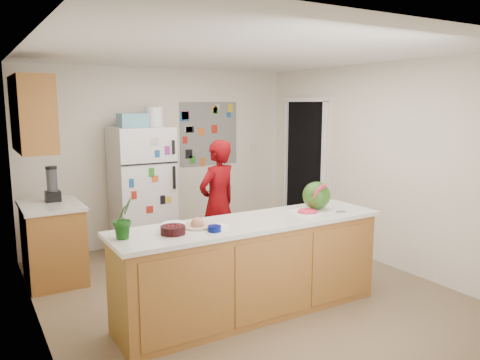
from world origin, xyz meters
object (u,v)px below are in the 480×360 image
refrigerator (142,190)px  cherry_bowl (173,230)px  person (218,203)px  watermelon (316,195)px

refrigerator → cherry_bowl: refrigerator is taller
person → watermelon: 1.45m
person → watermelon: (0.43, -1.35, 0.29)m
watermelon → cherry_bowl: watermelon is taller
refrigerator → watermelon: size_ratio=5.96×
refrigerator → watermelon: 2.58m
refrigerator → person: 1.18m
refrigerator → person: size_ratio=1.08×
person → cherry_bowl: (-1.18, -1.42, 0.17)m
refrigerator → watermelon: (1.06, -2.35, 0.22)m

